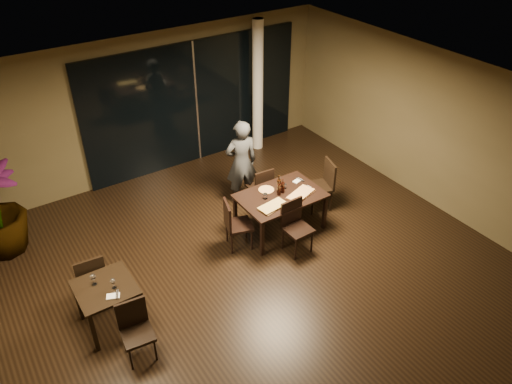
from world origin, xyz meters
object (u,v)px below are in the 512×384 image
object	(u,v)px
bottle_c	(279,184)
chair_main_left	(234,222)
side_table	(106,293)
bottle_a	(279,188)
chair_main_near	(295,223)
chair_main_far	(262,186)
diner	(241,162)
chair_main_right	(323,182)
bottle_b	(283,186)
chair_side_far	(91,277)
chair_side_near	(135,327)
main_table	(280,198)

from	to	relation	value
bottle_c	chair_main_left	bearing A→B (deg)	-175.74
side_table	bottle_a	xyz separation A→B (m)	(3.38, 0.52, 0.28)
chair_main_near	chair_main_far	bearing A→B (deg)	79.94
diner	chair_main_right	bearing A→B (deg)	150.52
bottle_b	diner	bearing A→B (deg)	98.54
chair_main_near	bottle_b	distance (m)	0.74
side_table	chair_side_far	size ratio (longest dim) A/B	0.86
chair_side_far	chair_main_far	bearing A→B (deg)	-164.28
chair_side_far	chair_side_near	size ratio (longest dim) A/B	1.05
side_table	bottle_c	xyz separation A→B (m)	(3.43, 0.59, 0.30)
chair_main_right	chair_side_far	distance (m)	4.55
main_table	chair_side_far	xyz separation A→B (m)	(-3.45, 0.07, -0.15)
side_table	diner	bearing A→B (deg)	26.81
chair_main_right	chair_main_near	bearing A→B (deg)	-43.71
main_table	chair_main_left	size ratio (longest dim) A/B	1.59
chair_main_right	bottle_b	xyz separation A→B (m)	(-1.02, -0.07, 0.33)
chair_side_near	diner	bearing A→B (deg)	43.23
chair_main_left	chair_main_right	world-z (taller)	chair_main_right
chair_side_far	bottle_a	xyz separation A→B (m)	(3.43, -0.04, 0.38)
chair_main_left	bottle_c	size ratio (longest dim) A/B	2.71
chair_side_far	diner	xyz separation A→B (m)	(3.36, 1.11, 0.35)
diner	bottle_a	distance (m)	1.15
chair_side_far	bottle_b	size ratio (longest dim) A/B	3.32
main_table	side_table	xyz separation A→B (m)	(-3.40, -0.50, -0.05)
chair_main_left	bottle_c	bearing A→B (deg)	-68.75
chair_main_left	chair_side_far	size ratio (longest dim) A/B	1.01
diner	bottle_c	xyz separation A→B (m)	(0.12, -1.08, 0.05)
chair_side_far	diner	world-z (taller)	diner
main_table	bottle_c	size ratio (longest dim) A/B	4.31
main_table	bottle_c	xyz separation A→B (m)	(0.03, 0.09, 0.25)
chair_main_far	bottle_b	bearing A→B (deg)	92.26
chair_main_far	chair_side_far	size ratio (longest dim) A/B	0.95
diner	bottle_b	bearing A→B (deg)	110.62
chair_main_left	bottle_a	world-z (taller)	bottle_a
chair_main_left	chair_side_near	size ratio (longest dim) A/B	1.06
bottle_b	chair_main_left	bearing A→B (deg)	-178.70
chair_main_far	chair_main_left	world-z (taller)	chair_main_left
side_table	chair_main_right	xyz separation A→B (m)	(4.50, 0.62, -0.06)
bottle_b	chair_main_near	bearing A→B (deg)	-106.52
chair_side_far	diner	size ratio (longest dim) A/B	0.53
chair_main_near	bottle_c	size ratio (longest dim) A/B	2.73
main_table	chair_main_near	distance (m)	0.61
side_table	diner	xyz separation A→B (m)	(3.31, 1.67, 0.25)
main_table	chair_side_far	bearing A→B (deg)	178.90
side_table	chair_side_far	xyz separation A→B (m)	(-0.05, 0.57, -0.10)
diner	bottle_b	size ratio (longest dim) A/B	6.21
main_table	chair_main_right	world-z (taller)	chair_main_right
chair_main_left	chair_side_far	bearing A→B (deg)	105.91
chair_main_near	bottle_b	world-z (taller)	bottle_b
main_table	chair_main_far	distance (m)	0.77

